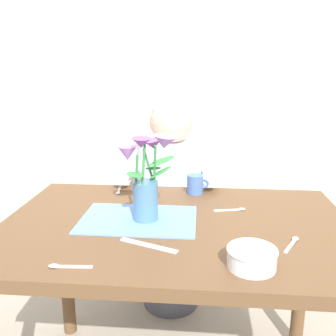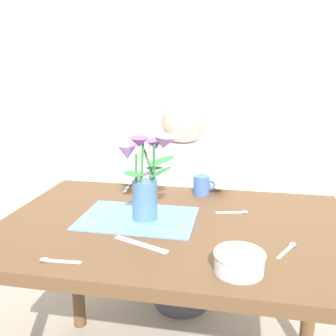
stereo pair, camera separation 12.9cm
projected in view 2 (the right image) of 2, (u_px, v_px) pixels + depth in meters
The scene contains 12 objects.
wood_panel_backdrop at pixel (207, 68), 2.15m from camera, with size 4.00×0.10×2.50m, color beige.
dining_table at pixel (174, 249), 1.31m from camera, with size 1.20×0.80×0.74m.
seated_person at pixel (182, 207), 1.93m from camera, with size 0.45×0.47×1.14m.
striped_placemat at pixel (138, 218), 1.32m from camera, with size 0.40×0.28×0.01m, color #6B93D1.
flower_vase at pixel (147, 177), 1.28m from camera, with size 0.22×0.26×0.30m.
ceramic_bowl at pixel (239, 261), 0.97m from camera, with size 0.14×0.14×0.06m.
dinner_knife at pixel (141, 244), 1.12m from camera, with size 0.19×0.02×0.01m, color silver.
tea_cup at pixel (202, 185), 1.57m from camera, with size 0.09×0.07×0.08m.
spoon_0 at pixel (126, 190), 1.62m from camera, with size 0.03×0.12×0.01m.
spoon_1 at pixel (54, 260), 1.03m from camera, with size 0.12×0.02×0.01m.
spoon_2 at pixel (237, 212), 1.37m from camera, with size 0.12×0.04×0.01m.
spoon_3 at pixel (289, 248), 1.10m from camera, with size 0.07×0.11×0.01m.
Camera 2 is at (0.21, -1.18, 1.25)m, focal length 40.21 mm.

